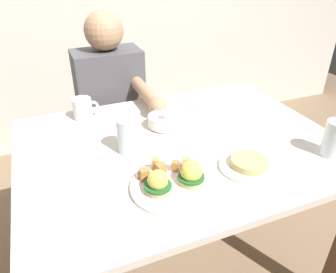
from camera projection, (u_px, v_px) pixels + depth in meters
The scene contains 10 objects.
ground_plane at pixel (178, 269), 1.61m from camera, with size 6.00×6.00×0.00m, color #7F664C.
dining_table at pixel (180, 165), 1.29m from camera, with size 1.20×0.90×0.74m.
eggs_benedict_plate at pixel (174, 181), 0.99m from camera, with size 0.27×0.27×0.09m.
fruit_bowl at pixel (163, 121), 1.32m from camera, with size 0.12×0.12×0.06m.
coffee_mug at pixel (83, 108), 1.38m from camera, with size 0.11×0.08×0.09m.
fork at pixel (185, 102), 1.56m from camera, with size 0.07×0.15×0.00m.
water_glass_near at pixel (128, 137), 1.15m from camera, with size 0.08×0.08×0.13m.
water_glass_far at pixel (334, 141), 1.13m from camera, with size 0.08×0.08×0.13m.
side_plate at pixel (249, 165), 1.08m from camera, with size 0.20×0.20×0.04m.
diner_person at pixel (113, 107), 1.72m from camera, with size 0.34×0.54×1.14m.
Camera 1 is at (-0.45, -0.95, 1.38)m, focal length 34.34 mm.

